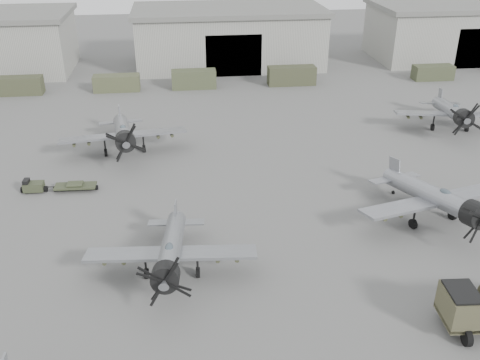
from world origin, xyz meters
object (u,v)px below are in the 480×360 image
at_px(aircraft_mid_1, 171,252).
at_px(aircraft_far_1, 453,112).
at_px(aircraft_mid_2, 438,199).
at_px(aircraft_far_0, 123,133).
at_px(tug_trailer, 50,186).

distance_m(aircraft_mid_1, aircraft_far_1, 38.23).
height_order(aircraft_mid_2, aircraft_far_0, aircraft_far_0).
height_order(aircraft_mid_1, tug_trailer, aircraft_mid_1).
height_order(aircraft_mid_1, aircraft_far_0, aircraft_far_0).
xyz_separation_m(aircraft_mid_1, aircraft_far_1, (30.65, 22.85, 0.17)).
bearing_deg(aircraft_far_0, aircraft_mid_1, -85.80).
bearing_deg(aircraft_far_1, aircraft_mid_2, -107.91).
relative_size(aircraft_mid_2, aircraft_far_0, 1.00).
bearing_deg(aircraft_far_0, aircraft_mid_2, -41.47).
relative_size(aircraft_mid_1, aircraft_far_1, 0.92).
relative_size(aircraft_far_0, aircraft_far_1, 1.02).
distance_m(aircraft_far_1, tug_trailer, 42.16).
bearing_deg(aircraft_mid_2, aircraft_mid_1, 178.28).
distance_m(aircraft_mid_2, aircraft_far_0, 29.70).
height_order(aircraft_far_1, tug_trailer, aircraft_far_1).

